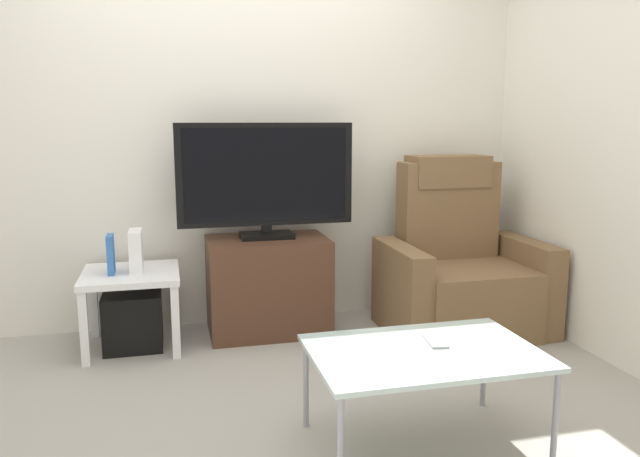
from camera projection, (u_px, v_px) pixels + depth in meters
ground_plane at (269, 388)px, 3.04m from camera, size 6.40×6.40×0.00m
wall_back at (237, 121)px, 3.90m from camera, size 6.40×0.06×2.60m
wall_side at (616, 121)px, 3.27m from camera, size 0.06×4.48×2.60m
tv_stand at (268, 285)px, 3.82m from camera, size 0.73×0.48×0.59m
television at (266, 178)px, 3.72m from camera, size 1.07×0.20×0.70m
recliner_armchair at (459, 270)px, 3.89m from camera, size 0.98×0.78×1.08m
side_table at (131, 284)px, 3.54m from camera, size 0.54×0.54×0.45m
subwoofer_box at (133, 320)px, 3.58m from camera, size 0.33×0.33×0.33m
book_upright at (111, 254)px, 3.47m from camera, size 0.03×0.14×0.22m
game_console at (136, 251)px, 3.53m from camera, size 0.07×0.20×0.24m
coffee_table at (424, 356)px, 2.44m from camera, size 0.90×0.60×0.41m
cell_phone at (436, 341)px, 2.52m from camera, size 0.09×0.16×0.01m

